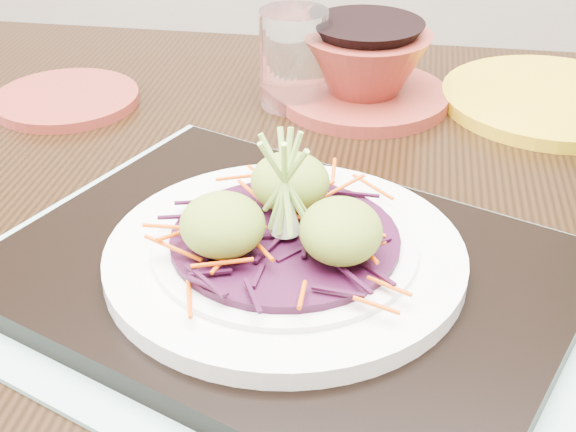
# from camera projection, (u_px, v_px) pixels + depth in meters

# --- Properties ---
(dining_table) EXTENTS (1.35, 0.95, 0.81)m
(dining_table) POSITION_uv_depth(u_px,v_px,m) (297.00, 333.00, 0.68)
(dining_table) COLOR black
(dining_table) RESTS_ON ground
(placemat) EXTENTS (0.53, 0.49, 0.00)m
(placemat) POSITION_uv_depth(u_px,v_px,m) (285.00, 286.00, 0.55)
(placemat) COLOR #84AA9C
(placemat) RESTS_ON dining_table
(serving_tray) EXTENTS (0.46, 0.42, 0.02)m
(serving_tray) POSITION_uv_depth(u_px,v_px,m) (285.00, 274.00, 0.55)
(serving_tray) COLOR black
(serving_tray) RESTS_ON placemat
(white_plate) EXTENTS (0.24, 0.24, 0.02)m
(white_plate) POSITION_uv_depth(u_px,v_px,m) (285.00, 254.00, 0.54)
(white_plate) COLOR silver
(white_plate) RESTS_ON serving_tray
(cabbage_bed) EXTENTS (0.15, 0.15, 0.01)m
(cabbage_bed) POSITION_uv_depth(u_px,v_px,m) (285.00, 239.00, 0.53)
(cabbage_bed) COLOR #320A23
(cabbage_bed) RESTS_ON white_plate
(carrot_julienne) EXTENTS (0.19, 0.19, 0.01)m
(carrot_julienne) POSITION_uv_depth(u_px,v_px,m) (285.00, 230.00, 0.53)
(carrot_julienne) COLOR #D54803
(carrot_julienne) RESTS_ON cabbage_bed
(guacamole_scoops) EXTENTS (0.13, 0.12, 0.04)m
(guacamole_scoops) POSITION_uv_depth(u_px,v_px,m) (285.00, 212.00, 0.52)
(guacamole_scoops) COLOR olive
(guacamole_scoops) RESTS_ON cabbage_bed
(scallion_garnish) EXTENTS (0.06, 0.06, 0.08)m
(scallion_garnish) POSITION_uv_depth(u_px,v_px,m) (285.00, 187.00, 0.51)
(scallion_garnish) COLOR #8BB649
(scallion_garnish) RESTS_ON cabbage_bed
(terracotta_side_plate) EXTENTS (0.19, 0.19, 0.01)m
(terracotta_side_plate) POSITION_uv_depth(u_px,v_px,m) (66.00, 99.00, 0.82)
(terracotta_side_plate) COLOR maroon
(terracotta_side_plate) RESTS_ON dining_table
(water_glass) EXTENTS (0.08, 0.08, 0.10)m
(water_glass) POSITION_uv_depth(u_px,v_px,m) (294.00, 59.00, 0.80)
(water_glass) COLOR white
(water_glass) RESTS_ON dining_table
(terracotta_bowl_set) EXTENTS (0.22, 0.22, 0.07)m
(terracotta_bowl_set) POSITION_uv_depth(u_px,v_px,m) (365.00, 72.00, 0.81)
(terracotta_bowl_set) COLOR maroon
(terracotta_bowl_set) RESTS_ON dining_table
(yellow_plate) EXTENTS (0.25, 0.25, 0.01)m
(yellow_plate) POSITION_uv_depth(u_px,v_px,m) (552.00, 100.00, 0.81)
(yellow_plate) COLOR gold
(yellow_plate) RESTS_ON dining_table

